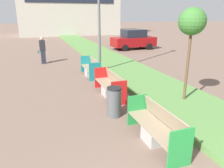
{
  "coord_description": "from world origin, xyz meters",
  "views": [
    {
      "loc": [
        -1.84,
        -1.08,
        3.23
      ],
      "look_at": [
        0.9,
        6.68,
        0.6
      ],
      "focal_mm": 35.0,
      "sensor_mm": 36.0,
      "label": 1
    }
  ],
  "objects_px": {
    "bench_green_frame": "(156,129)",
    "parked_car_distant": "(134,40)",
    "bench_red_frame": "(110,87)",
    "litter_bin": "(114,102)",
    "bench_teal_frame": "(91,69)",
    "sapling_tree_near": "(192,23)",
    "pedestrian_walking": "(43,50)"
  },
  "relations": [
    {
      "from": "bench_red_frame",
      "to": "litter_bin",
      "type": "relative_size",
      "value": 2.31
    },
    {
      "from": "litter_bin",
      "to": "pedestrian_walking",
      "type": "relative_size",
      "value": 0.55
    },
    {
      "from": "bench_red_frame",
      "to": "pedestrian_walking",
      "type": "xyz_separation_m",
      "value": [
        -2.3,
        7.34,
        0.56
      ]
    },
    {
      "from": "pedestrian_walking",
      "to": "parked_car_distant",
      "type": "distance_m",
      "value": 9.42
    },
    {
      "from": "bench_red_frame",
      "to": "bench_teal_frame",
      "type": "height_order",
      "value": "same"
    },
    {
      "from": "bench_red_frame",
      "to": "pedestrian_walking",
      "type": "distance_m",
      "value": 7.71
    },
    {
      "from": "bench_red_frame",
      "to": "sapling_tree_near",
      "type": "distance_m",
      "value": 3.91
    },
    {
      "from": "bench_teal_frame",
      "to": "parked_car_distant",
      "type": "height_order",
      "value": "parked_car_distant"
    },
    {
      "from": "bench_red_frame",
      "to": "sapling_tree_near",
      "type": "xyz_separation_m",
      "value": [
        2.36,
        -1.76,
        2.58
      ]
    },
    {
      "from": "bench_green_frame",
      "to": "bench_red_frame",
      "type": "relative_size",
      "value": 0.95
    },
    {
      "from": "sapling_tree_near",
      "to": "parked_car_distant",
      "type": "relative_size",
      "value": 0.81
    },
    {
      "from": "bench_teal_frame",
      "to": "litter_bin",
      "type": "height_order",
      "value": "litter_bin"
    },
    {
      "from": "sapling_tree_near",
      "to": "pedestrian_walking",
      "type": "bearing_deg",
      "value": 117.1
    },
    {
      "from": "bench_green_frame",
      "to": "parked_car_distant",
      "type": "relative_size",
      "value": 0.51
    },
    {
      "from": "litter_bin",
      "to": "pedestrian_walking",
      "type": "height_order",
      "value": "pedestrian_walking"
    },
    {
      "from": "sapling_tree_near",
      "to": "pedestrian_walking",
      "type": "distance_m",
      "value": 10.42
    },
    {
      "from": "bench_teal_frame",
      "to": "litter_bin",
      "type": "relative_size",
      "value": 2.07
    },
    {
      "from": "bench_green_frame",
      "to": "sapling_tree_near",
      "type": "bearing_deg",
      "value": 39.73
    },
    {
      "from": "litter_bin",
      "to": "sapling_tree_near",
      "type": "height_order",
      "value": "sapling_tree_near"
    },
    {
      "from": "litter_bin",
      "to": "parked_car_distant",
      "type": "bearing_deg",
      "value": 62.78
    },
    {
      "from": "bench_green_frame",
      "to": "sapling_tree_near",
      "type": "distance_m",
      "value": 4.01
    },
    {
      "from": "sapling_tree_near",
      "to": "pedestrian_walking",
      "type": "xyz_separation_m",
      "value": [
        -4.66,
        9.1,
        -2.02
      ]
    },
    {
      "from": "bench_teal_frame",
      "to": "bench_green_frame",
      "type": "bearing_deg",
      "value": -89.99
    },
    {
      "from": "litter_bin",
      "to": "sapling_tree_near",
      "type": "relative_size",
      "value": 0.29
    },
    {
      "from": "bench_teal_frame",
      "to": "parked_car_distant",
      "type": "xyz_separation_m",
      "value": [
        6.27,
        8.06,
        0.55
      ]
    },
    {
      "from": "bench_red_frame",
      "to": "parked_car_distant",
      "type": "height_order",
      "value": "parked_car_distant"
    },
    {
      "from": "parked_car_distant",
      "to": "bench_green_frame",
      "type": "bearing_deg",
      "value": -115.84
    },
    {
      "from": "bench_green_frame",
      "to": "bench_red_frame",
      "type": "height_order",
      "value": "same"
    },
    {
      "from": "pedestrian_walking",
      "to": "parked_car_distant",
      "type": "relative_size",
      "value": 0.42
    },
    {
      "from": "litter_bin",
      "to": "sapling_tree_near",
      "type": "bearing_deg",
      "value": 2.56
    },
    {
      "from": "bench_teal_frame",
      "to": "litter_bin",
      "type": "distance_m",
      "value": 5.12
    },
    {
      "from": "bench_teal_frame",
      "to": "pedestrian_walking",
      "type": "relative_size",
      "value": 1.13
    }
  ]
}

